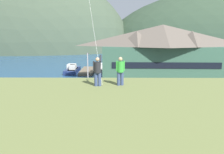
% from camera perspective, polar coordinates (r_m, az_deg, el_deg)
% --- Properties ---
extents(ground_plane, '(600.00, 600.00, 0.00)m').
position_cam_1_polar(ground_plane, '(23.85, -1.50, -12.24)').
color(ground_plane, '#66604C').
extents(parking_lot_pad, '(40.00, 20.00, 0.10)m').
position_cam_1_polar(parking_lot_pad, '(28.50, -1.13, -8.20)').
color(parking_lot_pad, slate).
rests_on(parking_lot_pad, ground).
extents(bay_water, '(360.00, 84.00, 0.03)m').
position_cam_1_polar(bay_water, '(82.46, 0.01, 4.34)').
color(bay_water, navy).
rests_on(bay_water, ground).
extents(far_hill_west_ridge, '(117.17, 72.97, 86.89)m').
position_cam_1_polar(far_hill_west_ridge, '(140.26, -20.29, 6.35)').
color(far_hill_west_ridge, '#42513D').
rests_on(far_hill_west_ridge, ground).
extents(far_hill_east_peak, '(137.56, 70.49, 67.43)m').
position_cam_1_polar(far_hill_east_peak, '(150.43, 25.71, 6.21)').
color(far_hill_east_peak, '#334733').
rests_on(far_hill_east_peak, ground).
extents(far_hill_center_saddle, '(103.53, 60.22, 59.94)m').
position_cam_1_polar(far_hill_center_saddle, '(155.48, 25.43, 6.35)').
color(far_hill_center_saddle, '#3D4C38').
rests_on(far_hill_center_saddle, ground).
extents(harbor_lodge, '(24.11, 10.39, 11.04)m').
position_cam_1_polar(harbor_lodge, '(45.01, 12.50, 6.15)').
color(harbor_lodge, '#38604C').
rests_on(harbor_lodge, ground).
extents(wharf_dock, '(3.20, 10.69, 0.70)m').
position_cam_1_polar(wharf_dock, '(55.93, -6.15, 1.52)').
color(wharf_dock, '#70604C').
rests_on(wharf_dock, ground).
extents(moored_boat_wharfside, '(2.84, 8.45, 2.16)m').
position_cam_1_polar(moored_boat_wharfside, '(56.15, -9.96, 1.84)').
color(moored_boat_wharfside, navy).
rests_on(moored_boat_wharfside, ground).
extents(moored_boat_outer_mooring, '(3.23, 7.80, 2.16)m').
position_cam_1_polar(moored_boat_outer_mooring, '(56.83, -2.44, 2.10)').
color(moored_boat_outer_mooring, '#A8A399').
rests_on(moored_boat_outer_mooring, ground).
extents(moored_boat_inner_slip, '(2.08, 6.21, 2.16)m').
position_cam_1_polar(moored_boat_inner_slip, '(54.74, -9.80, 1.61)').
color(moored_boat_inner_slip, navy).
rests_on(moored_boat_inner_slip, ground).
extents(parked_car_mid_row_near, '(4.26, 2.17, 1.82)m').
position_cam_1_polar(parked_car_mid_row_near, '(24.43, 10.12, -9.16)').
color(parked_car_mid_row_near, navy).
rests_on(parked_car_mid_row_near, parking_lot_pad).
extents(parked_car_front_row_red, '(4.27, 2.19, 1.82)m').
position_cam_1_polar(parked_car_front_row_red, '(25.03, -11.90, -8.73)').
color(parked_car_front_row_red, slate).
rests_on(parked_car_front_row_red, parking_lot_pad).
extents(parked_car_mid_row_far, '(4.27, 2.19, 1.82)m').
position_cam_1_polar(parked_car_mid_row_far, '(31.20, 21.67, -5.34)').
color(parked_car_mid_row_far, red).
rests_on(parked_car_mid_row_far, parking_lot_pad).
extents(parked_car_back_row_left, '(4.28, 2.22, 1.82)m').
position_cam_1_polar(parked_car_back_row_left, '(30.83, -14.18, -5.08)').
color(parked_car_back_row_left, '#9EA3A8').
rests_on(parked_car_back_row_left, parking_lot_pad).
extents(parked_car_back_row_right, '(4.24, 2.14, 1.82)m').
position_cam_1_polar(parked_car_back_row_right, '(28.90, -5.28, -5.87)').
color(parked_car_back_row_right, slate).
rests_on(parked_car_back_row_right, parking_lot_pad).
extents(parked_car_corner_spot, '(4.30, 2.26, 1.82)m').
position_cam_1_polar(parked_car_corner_spot, '(31.07, 12.09, -4.87)').
color(parked_car_corner_spot, slate).
rests_on(parked_car_corner_spot, parking_lot_pad).
extents(parking_light_pole, '(0.24, 0.78, 6.50)m').
position_cam_1_polar(parking_light_pole, '(33.17, -6.09, 1.28)').
color(parking_light_pole, '#ADADB2').
rests_on(parking_light_pole, parking_lot_pad).
extents(person_kite_flyer, '(0.51, 0.67, 1.86)m').
position_cam_1_polar(person_kite_flyer, '(13.61, -3.65, 1.65)').
color(person_kite_flyer, '#384770').
rests_on(person_kite_flyer, grassy_hill_foreground).
extents(person_companion, '(0.54, 0.40, 1.74)m').
position_cam_1_polar(person_companion, '(13.79, 2.10, 1.72)').
color(person_companion, '#384770').
rests_on(person_companion, grassy_hill_foreground).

